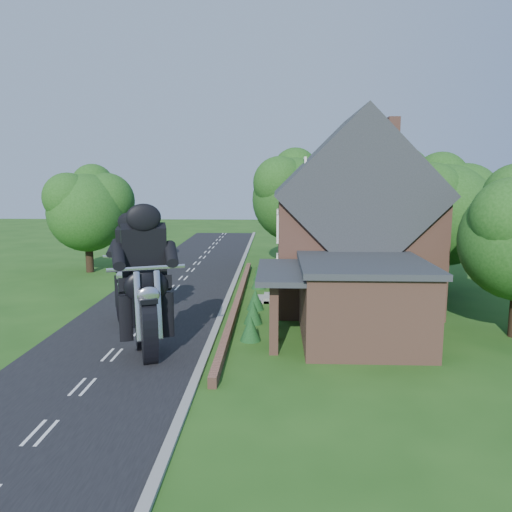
{
  "coord_description": "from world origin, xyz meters",
  "views": [
    {
      "loc": [
        6.37,
        -21.36,
        6.88
      ],
      "look_at": [
        5.32,
        4.32,
        2.8
      ],
      "focal_mm": 35.0,
      "sensor_mm": 36.0,
      "label": 1
    }
  ],
  "objects_px": {
    "garden_wall": "(238,301)",
    "motorcycle_lead": "(147,335)",
    "motorcycle_follow": "(134,306)",
    "house": "(352,224)",
    "annex": "(359,300)"
  },
  "relations": [
    {
      "from": "motorcycle_lead",
      "to": "motorcycle_follow",
      "type": "relative_size",
      "value": 1.13
    },
    {
      "from": "garden_wall",
      "to": "motorcycle_lead",
      "type": "distance_m",
      "value": 8.66
    },
    {
      "from": "garden_wall",
      "to": "motorcycle_lead",
      "type": "height_order",
      "value": "motorcycle_lead"
    },
    {
      "from": "house",
      "to": "motorcycle_lead",
      "type": "distance_m",
      "value": 13.32
    },
    {
      "from": "garden_wall",
      "to": "house",
      "type": "distance_m",
      "value": 7.52
    },
    {
      "from": "motorcycle_lead",
      "to": "house",
      "type": "bearing_deg",
      "value": -156.46
    },
    {
      "from": "garden_wall",
      "to": "annex",
      "type": "xyz_separation_m",
      "value": [
        5.57,
        -5.8,
        1.57
      ]
    },
    {
      "from": "garden_wall",
      "to": "motorcycle_lead",
      "type": "xyz_separation_m",
      "value": [
        -2.86,
        -8.14,
        0.69
      ]
    },
    {
      "from": "house",
      "to": "annex",
      "type": "height_order",
      "value": "house"
    },
    {
      "from": "house",
      "to": "annex",
      "type": "distance_m",
      "value": 7.3
    },
    {
      "from": "annex",
      "to": "motorcycle_follow",
      "type": "relative_size",
      "value": 4.18
    },
    {
      "from": "annex",
      "to": "motorcycle_lead",
      "type": "relative_size",
      "value": 3.71
    },
    {
      "from": "garden_wall",
      "to": "motorcycle_follow",
      "type": "relative_size",
      "value": 13.05
    },
    {
      "from": "annex",
      "to": "motorcycle_lead",
      "type": "xyz_separation_m",
      "value": [
        -8.43,
        -2.34,
        -0.88
      ]
    },
    {
      "from": "motorcycle_lead",
      "to": "garden_wall",
      "type": "bearing_deg",
      "value": -131.1
    }
  ]
}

